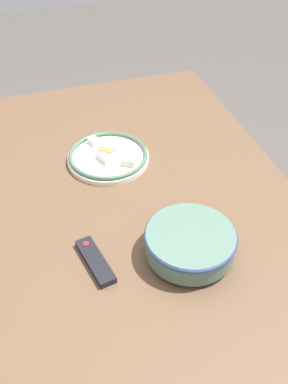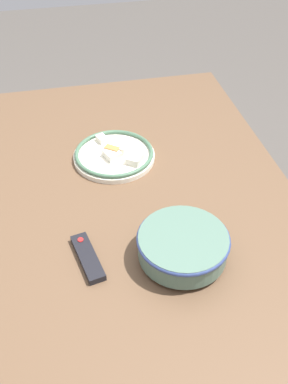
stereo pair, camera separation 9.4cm
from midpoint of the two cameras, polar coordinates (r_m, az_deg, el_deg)
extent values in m
plane|color=#4C4742|center=(2.04, -0.15, -15.85)|extent=(8.00, 8.00, 0.00)
cube|color=brown|center=(1.48, -0.20, -0.26)|extent=(1.47, 1.06, 0.04)
cylinder|color=brown|center=(2.32, 7.62, 5.08)|extent=(0.06, 0.06, 0.71)
cylinder|color=brown|center=(2.22, -15.60, 1.97)|extent=(0.06, 0.06, 0.71)
cylinder|color=#4C6B5B|center=(1.26, 6.99, -8.11)|extent=(0.11, 0.11, 0.02)
cylinder|color=#4C6B5B|center=(1.23, 7.15, -6.83)|extent=(0.24, 0.24, 0.07)
cylinder|color=#B75B23|center=(1.23, 7.13, -6.99)|extent=(0.22, 0.22, 0.06)
torus|color=navy|center=(1.21, 7.25, -6.00)|extent=(0.25, 0.25, 0.01)
cylinder|color=silver|center=(1.59, -2.11, 4.49)|extent=(0.29, 0.29, 0.02)
torus|color=#42664C|center=(1.58, -2.12, 4.95)|extent=(0.28, 0.28, 0.01)
cube|color=silver|center=(1.64, -3.74, 6.71)|extent=(0.05, 0.04, 0.02)
cube|color=silver|center=(1.59, -1.43, 5.52)|extent=(0.06, 0.05, 0.03)
cube|color=silver|center=(1.56, -2.36, 4.74)|extent=(0.07, 0.06, 0.03)
cube|color=silver|center=(1.54, 0.56, 4.19)|extent=(0.07, 0.07, 0.02)
cube|color=#B2753D|center=(1.57, -2.35, 5.20)|extent=(0.05, 0.06, 0.03)
cube|color=black|center=(1.25, -5.01, -8.37)|extent=(0.18, 0.08, 0.02)
cylinder|color=red|center=(1.28, -5.98, -6.12)|extent=(0.02, 0.02, 0.00)
camera|label=1|loc=(0.05, -88.06, 1.70)|focal=42.00mm
camera|label=2|loc=(0.05, 91.94, -1.70)|focal=42.00mm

